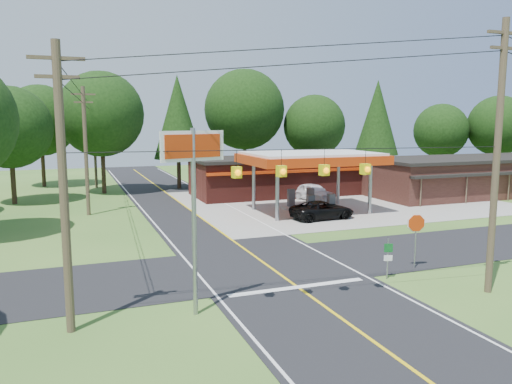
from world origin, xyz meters
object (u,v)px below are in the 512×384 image
object	(u,v)px
sedan_car	(314,192)
octagonal_stop_sign	(416,227)
suv_car	(322,210)
gas_canopy	(311,160)
big_stop_sign	(193,177)

from	to	relation	value
sedan_car	octagonal_stop_sign	xyz separation A→B (m)	(-5.25, -21.28, 1.33)
suv_car	gas_canopy	bearing A→B (deg)	-12.86
suv_car	octagonal_stop_sign	xyz separation A→B (m)	(-1.75, -13.01, 1.44)
gas_canopy	suv_car	size ratio (longest dim) A/B	2.15
suv_car	octagonal_stop_sign	size ratio (longest dim) A/B	1.75
sedan_car	octagonal_stop_sign	size ratio (longest dim) A/B	1.65
gas_canopy	sedan_car	distance (m)	6.98
sedan_car	gas_canopy	bearing A→B (deg)	-134.91
big_stop_sign	octagonal_stop_sign	xyz separation A→B (m)	(11.75, 2.00, -3.19)
gas_canopy	sedan_car	bearing A→B (deg)	60.31
gas_canopy	sedan_car	size ratio (longest dim) A/B	2.28
gas_canopy	suv_car	xyz separation A→B (m)	(-0.50, -3.00, -3.58)
suv_car	big_stop_sign	world-z (taller)	big_stop_sign
gas_canopy	big_stop_sign	world-z (taller)	big_stop_sign
octagonal_stop_sign	suv_car	bearing A→B (deg)	82.35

